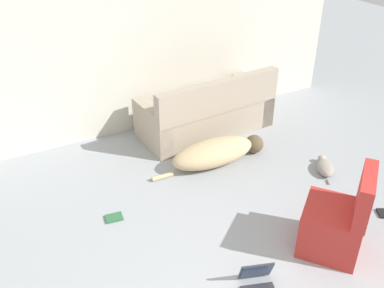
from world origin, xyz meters
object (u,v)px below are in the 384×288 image
at_px(cat, 325,167).
at_px(book_green, 114,218).
at_px(dog, 216,152).
at_px(laptop_open, 258,281).
at_px(couch, 207,114).
at_px(side_chair, 336,223).

bearing_deg(cat, book_green, 114.01).
distance_m(dog, book_green, 1.59).
relative_size(cat, laptop_open, 1.18).
bearing_deg(couch, cat, 113.12).
xyz_separation_m(couch, laptop_open, (-1.00, -2.70, -0.21)).
xyz_separation_m(laptop_open, book_green, (-0.83, 1.48, -0.07)).
relative_size(couch, dog, 1.22).
bearing_deg(dog, cat, -35.12).
height_order(laptop_open, side_chair, side_chair).
relative_size(cat, side_chair, 0.54).
distance_m(dog, side_chair, 1.87).
bearing_deg(side_chair, dog, -121.49).
height_order(couch, book_green, couch).
height_order(cat, book_green, cat).
height_order(dog, book_green, dog).
height_order(couch, cat, couch).
relative_size(cat, book_green, 2.56).
distance_m(couch, laptop_open, 2.89).
bearing_deg(side_chair, cat, -168.64).
relative_size(couch, side_chair, 2.12).
xyz_separation_m(book_green, side_chair, (1.76, -1.41, 0.30)).
distance_m(dog, laptop_open, 2.04).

